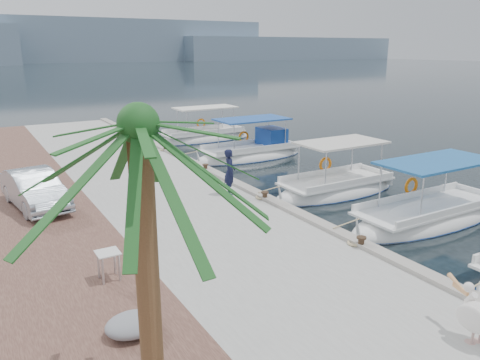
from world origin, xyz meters
name	(u,v)px	position (x,y,z in m)	size (l,w,h in m)	color
ground	(296,223)	(0.00, 0.00, 0.00)	(400.00, 400.00, 0.00)	black
concrete_quay	(164,193)	(-3.00, 5.00, 0.25)	(6.00, 40.00, 0.50)	#9B9B96
quay_curb	(223,177)	(-0.22, 5.00, 0.56)	(0.44, 40.00, 0.12)	gray
cobblestone_strip	(33,214)	(-8.00, 5.00, 0.25)	(4.00, 40.00, 0.50)	#51332B
distant_hills	(63,44)	(29.61, 201.49, 7.61)	(330.00, 60.00, 18.00)	gray
fishing_caique_b	(428,218)	(4.20, -2.25, 0.12)	(7.23, 2.38, 2.83)	white
fishing_caique_c	(336,190)	(3.65, 2.03, 0.13)	(6.11, 2.34, 2.83)	white
fishing_caique_d	(251,154)	(4.03, 9.57, 0.20)	(6.67, 2.42, 2.83)	white
fishing_caique_e	(204,139)	(3.99, 15.54, 0.13)	(6.80, 2.13, 2.83)	white
mooring_bollards	(265,195)	(-0.35, 1.50, 0.69)	(0.28, 20.28, 0.33)	black
pelican	(478,316)	(-1.67, -7.91, 1.06)	(0.70, 1.41, 1.09)	tan
fisherman	(230,172)	(-1.10, 2.84, 1.39)	(0.65, 0.43, 1.78)	black
date_palm	(139,127)	(-7.68, -6.52, 5.01)	(4.60, 4.60, 5.46)	brown
parked_car	(35,189)	(-7.85, 5.00, 1.17)	(1.41, 4.04, 1.33)	#AEBBC7
tarp_bundle	(132,324)	(-7.31, -4.27, 0.70)	(1.10, 0.90, 0.40)	gray
folding_table	(108,260)	(-7.08, -1.76, 1.02)	(0.55, 0.55, 0.73)	silver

